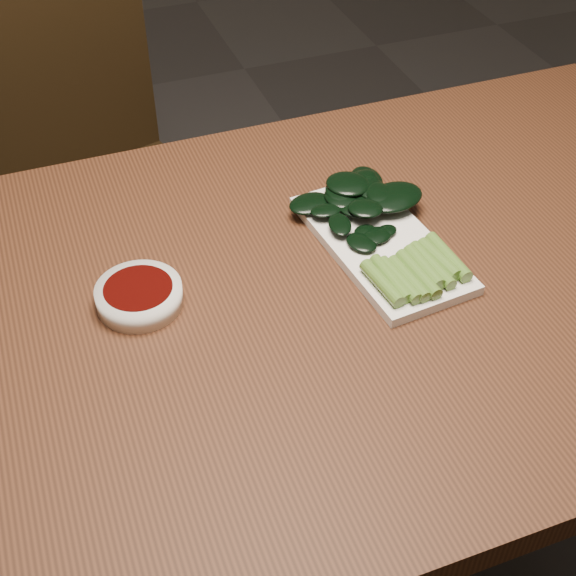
{
  "coord_description": "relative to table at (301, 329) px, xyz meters",
  "views": [
    {
      "loc": [
        -0.28,
        -0.7,
        1.44
      ],
      "look_at": [
        -0.02,
        -0.0,
        0.76
      ],
      "focal_mm": 50.0,
      "sensor_mm": 36.0,
      "label": 1
    }
  ],
  "objects": [
    {
      "name": "table",
      "position": [
        0.0,
        0.0,
        0.0
      ],
      "size": [
        1.4,
        0.8,
        0.75
      ],
      "color": "#452413",
      "rests_on": "ground"
    },
    {
      "name": "chair_far",
      "position": [
        -0.16,
        0.76,
        -0.19
      ],
      "size": [
        0.47,
        0.47,
        0.89
      ],
      "rotation": [
        0.0,
        0.0,
        0.28
      ],
      "color": "black",
      "rests_on": "ground"
    },
    {
      "name": "sauce_bowl",
      "position": [
        -0.2,
        0.05,
        0.09
      ],
      "size": [
        0.11,
        0.11,
        0.03
      ],
      "color": "white",
      "rests_on": "table"
    },
    {
      "name": "serving_plate",
      "position": [
        0.13,
        0.04,
        0.08
      ],
      "size": [
        0.16,
        0.29,
        0.01
      ],
      "rotation": [
        0.0,
        0.0,
        0.1
      ],
      "color": "white",
      "rests_on": "table"
    },
    {
      "name": "gai_lan",
      "position": [
        0.14,
        0.07,
        0.1
      ],
      "size": [
        0.2,
        0.29,
        0.03
      ],
      "color": "#57822C",
      "rests_on": "serving_plate"
    }
  ]
}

